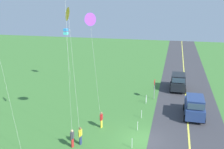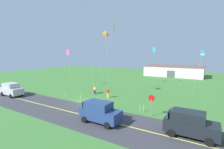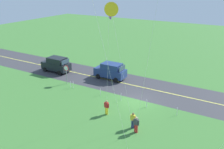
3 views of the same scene
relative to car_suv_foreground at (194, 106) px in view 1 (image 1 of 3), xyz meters
The scene contains 17 objects.
ground_plane 7.69m from the car_suv_foreground, 142.41° to the left, with size 120.00×120.00×0.10m, color #3D7533.
asphalt_road 6.16m from the car_suv_foreground, behind, with size 120.00×7.00×0.00m, color #38383D.
road_centre_stripe 6.16m from the car_suv_foreground, behind, with size 120.00×0.16×0.00m, color #E5E04C.
car_suv_foreground is the anchor object (origin of this frame).
car_parked_east_near 8.67m from the car_suv_foreground, 11.06° to the left, with size 4.40×2.12×2.24m.
stop_sign 6.16m from the car_suv_foreground, 47.75° to the left, with size 0.76×0.08×2.56m.
person_adult_near 13.37m from the car_suv_foreground, 130.15° to the left, with size 0.58×0.22×1.60m.
person_adult_companion 12.62m from the car_suv_foreground, 129.75° to the left, with size 0.58×0.22×1.60m.
person_child_watcher 9.99m from the car_suv_foreground, 117.92° to the left, with size 0.58×0.22×1.60m.
kite_blue_mid 15.96m from the car_suv_foreground, 120.64° to the left, with size 2.12×1.76×11.36m.
kite_yellow_high 14.25m from the car_suv_foreground, 119.62° to the left, with size 1.22×1.16×10.89m.
kite_cyan_top 20.71m from the car_suv_foreground, 64.61° to the left, with size 1.44×1.23×7.93m.
fence_post_1 9.34m from the car_suv_foreground, 145.05° to the left, with size 0.05×0.05×0.90m, color silver.
fence_post_2 6.99m from the car_suv_foreground, 129.94° to the left, with size 0.05×0.05×0.90m, color silver.
fence_post_3 5.64m from the car_suv_foreground, 107.54° to the left, with size 0.05×0.05×0.90m, color silver.
fence_post_4 6.10m from the car_suv_foreground, 61.65° to the left, with size 0.05×0.05×0.90m, color silver.
fence_post_5 5.90m from the car_suv_foreground, 65.50° to the left, with size 0.05×0.05×0.90m, color silver.
Camera 1 is at (-20.85, -2.28, 11.95)m, focal length 42.16 mm.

